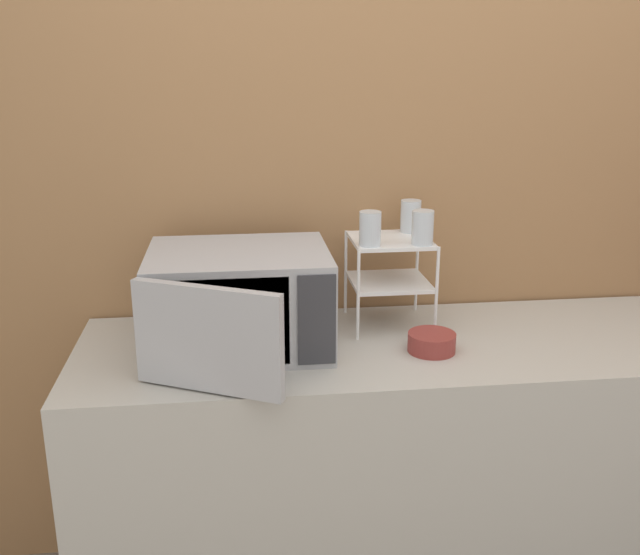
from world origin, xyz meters
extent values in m
cube|color=#9E7047|center=(0.00, 0.69, 1.30)|extent=(8.00, 0.06, 2.60)
cube|color=#B7B2A8|center=(0.00, 0.33, 0.46)|extent=(1.99, 0.65, 0.91)
cube|color=#ADADB2|center=(-0.50, 0.37, 1.06)|extent=(0.53, 0.42, 0.29)
cube|color=#B7B2A8|center=(-0.56, 0.16, 1.06)|extent=(0.38, 0.01, 0.25)
cube|color=#333338|center=(-0.29, 0.16, 1.06)|extent=(0.10, 0.01, 0.26)
cube|color=#ADADB2|center=(-0.59, 0.05, 1.06)|extent=(0.38, 0.21, 0.28)
cylinder|color=white|center=(-0.14, 0.37, 1.05)|extent=(0.01, 0.01, 0.29)
cylinder|color=white|center=(0.10, 0.37, 1.05)|extent=(0.01, 0.01, 0.29)
cylinder|color=white|center=(-0.14, 0.61, 1.05)|extent=(0.01, 0.01, 0.29)
cylinder|color=white|center=(0.10, 0.61, 1.05)|extent=(0.01, 0.01, 0.29)
cube|color=white|center=(-0.02, 0.49, 1.05)|extent=(0.24, 0.24, 0.01)
cube|color=white|center=(-0.02, 0.49, 1.19)|extent=(0.24, 0.24, 0.01)
cylinder|color=silver|center=(-0.10, 0.41, 1.25)|extent=(0.07, 0.07, 0.10)
cylinder|color=silver|center=(0.06, 0.57, 1.25)|extent=(0.07, 0.07, 0.10)
cylinder|color=silver|center=(0.06, 0.40, 1.25)|extent=(0.07, 0.07, 0.10)
cylinder|color=maroon|center=(0.06, 0.24, 0.91)|extent=(0.08, 0.08, 0.01)
cylinder|color=maroon|center=(0.06, 0.24, 0.94)|extent=(0.14, 0.14, 0.06)
camera|label=1|loc=(-0.51, -1.65, 1.74)|focal=40.00mm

